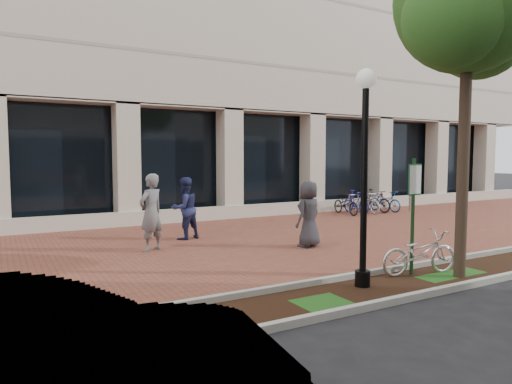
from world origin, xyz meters
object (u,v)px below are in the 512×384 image
bollard (410,199)px  lamppost (365,165)px  locked_bicycle (419,253)px  parking_sign (414,201)px  bike_rack_cluster (366,202)px  street_tree (469,10)px  pedestrian_left (151,213)px  pedestrian_right (309,214)px  pedestrian_mid (185,208)px

bollard → lamppost: bearing=-142.0°
lamppost → locked_bicycle: size_ratio=2.30×
parking_sign → locked_bicycle: 1.06m
parking_sign → bike_rack_cluster: (6.43, 8.17, -1.03)m
street_tree → bollard: bearing=46.4°
pedestrian_left → pedestrian_right: bearing=129.8°
lamppost → pedestrian_right: size_ratio=2.25×
street_tree → pedestrian_left: bearing=129.8°
bollard → street_tree: bearing=-133.6°
locked_bicycle → pedestrian_left: size_ratio=0.87×
lamppost → pedestrian_mid: size_ratio=2.19×
parking_sign → street_tree: size_ratio=0.35×
pedestrian_right → bike_rack_cluster: (6.52, 4.81, -0.41)m
street_tree → pedestrian_left: street_tree is taller
pedestrian_mid → lamppost: bearing=84.3°
pedestrian_mid → pedestrian_right: size_ratio=1.03×
pedestrian_right → bike_rack_cluster: bearing=-164.1°
lamppost → bollard: 12.79m
locked_bicycle → street_tree: bearing=-119.7°
lamppost → street_tree: (2.16, -0.43, 2.91)m
locked_bicycle → bike_rack_cluster: (6.29, 8.22, 0.01)m
street_tree → pedestrian_left: size_ratio=3.43×
locked_bicycle → bollard: size_ratio=1.65×
bollard → bike_rack_cluster: (-2.11, 0.50, -0.06)m
pedestrian_left → bollard: (12.38, 2.77, -0.45)m
lamppost → pedestrian_mid: bearing=99.8°
street_tree → pedestrian_mid: 8.48m
locked_bicycle → bollard: (8.40, 7.72, 0.08)m
lamppost → street_tree: street_tree is taller
parking_sign → lamppost: lamppost is taller
pedestrian_left → pedestrian_mid: bearing=-167.0°
parking_sign → pedestrian_right: (-0.09, 3.35, -0.62)m
pedestrian_right → pedestrian_mid: bearing=-68.5°
street_tree → pedestrian_right: (-0.81, 3.92, -4.26)m
bollard → pedestrian_left: bearing=-167.4°
lamppost → bollard: lamppost is taller
locked_bicycle → pedestrian_right: size_ratio=0.98×
parking_sign → pedestrian_left: size_ratio=1.20×
locked_bicycle → pedestrian_mid: 6.66m
pedestrian_left → bike_rack_cluster: 10.79m
pedestrian_mid → bike_rack_cluster: 9.20m
pedestrian_right → bollard: size_ratio=1.69×
pedestrian_right → parking_sign: bearing=71.0°
parking_sign → pedestrian_mid: parking_sign is taller
pedestrian_left → bollard: size_ratio=1.90×
parking_sign → pedestrian_mid: (-2.51, 6.04, -0.60)m
pedestrian_right → bike_rack_cluster: size_ratio=0.59×
locked_bicycle → pedestrian_right: bearing=15.8°
parking_sign → bollard: size_ratio=2.27×
parking_sign → pedestrian_right: parking_sign is taller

